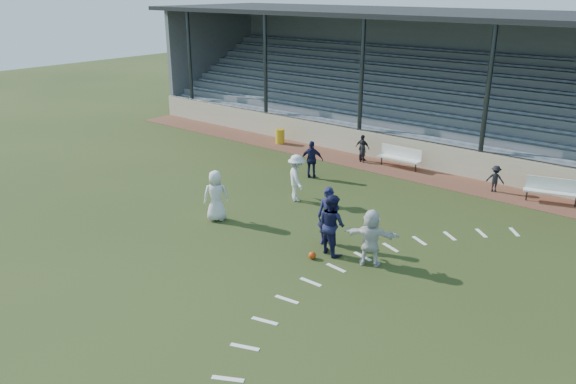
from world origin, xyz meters
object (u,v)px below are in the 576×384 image
object	(u,v)px
bench_left	(400,155)
player_white_lead	(216,196)
football	(312,255)
player_navy_lead	(328,216)
bench_right	(553,188)
trash_bin	(280,136)

from	to	relation	value
bench_left	player_white_lead	distance (m)	9.65
football	player_white_lead	size ratio (longest dim) A/B	0.13
bench_left	player_navy_lead	distance (m)	8.82
bench_left	player_white_lead	xyz separation A→B (m)	(-2.07, -9.42, 0.32)
football	player_navy_lead	size ratio (longest dim) A/B	0.12
bench_right	player_navy_lead	size ratio (longest dim) A/B	1.07
bench_right	trash_bin	bearing A→B (deg)	163.23
trash_bin	bench_left	bearing A→B (deg)	2.12
bench_right	player_navy_lead	xyz separation A→B (m)	(-4.50, -8.30, 0.37)
bench_left	player_navy_lead	xyz separation A→B (m)	(2.09, -8.56, 0.37)
trash_bin	player_navy_lead	bearing A→B (deg)	-42.94
bench_left	trash_bin	bearing A→B (deg)	-178.72
bench_left	football	world-z (taller)	bench_left
trash_bin	player_white_lead	size ratio (longest dim) A/B	0.42
trash_bin	player_navy_lead	world-z (taller)	player_navy_lead
player_white_lead	player_navy_lead	bearing A→B (deg)	148.52
football	player_navy_lead	distance (m)	1.44
bench_right	player_white_lead	bearing A→B (deg)	-150.18
player_white_lead	football	bearing A→B (deg)	133.16
bench_right	football	size ratio (longest dim) A/B	8.89
bench_right	player_white_lead	world-z (taller)	player_white_lead
football	player_white_lead	world-z (taller)	player_white_lead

